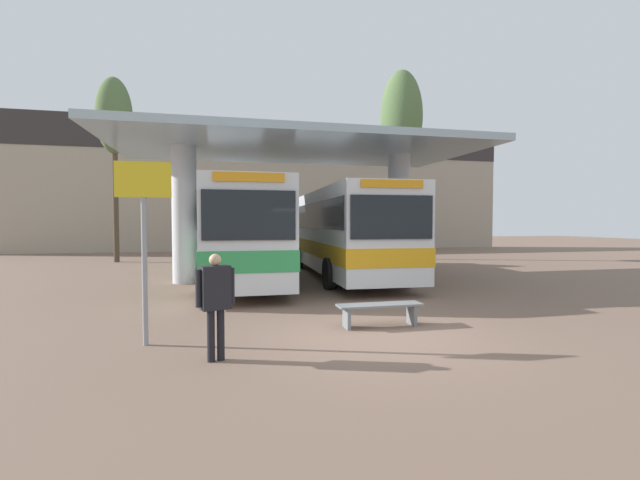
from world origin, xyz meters
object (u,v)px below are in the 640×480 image
at_px(transit_bus_left_bay, 239,229).
at_px(poplar_tree_behind_right, 402,118).
at_px(transit_bus_center_bay, 341,229).
at_px(parked_car_street, 395,238).
at_px(waiting_bench_near_pillar, 380,310).
at_px(poplar_tree_behind_left, 114,119).
at_px(pedestrian_waiting, 215,296).
at_px(info_sign_platform, 144,215).

distance_m(transit_bus_left_bay, poplar_tree_behind_right, 13.02).
xyz_separation_m(transit_bus_center_bay, parked_car_street, (7.94, 13.24, -0.84)).
bearing_deg(waiting_bench_near_pillar, transit_bus_left_bay, 106.30).
bearing_deg(transit_bus_center_bay, poplar_tree_behind_right, -127.58).
bearing_deg(poplar_tree_behind_left, transit_bus_center_bay, -39.18).
xyz_separation_m(poplar_tree_behind_left, parked_car_street, (18.02, 5.02, -6.57)).
height_order(pedestrian_waiting, poplar_tree_behind_left, poplar_tree_behind_left).
bearing_deg(info_sign_platform, pedestrian_waiting, -43.58).
relative_size(pedestrian_waiting, poplar_tree_behind_left, 0.17).
height_order(transit_bus_center_bay, poplar_tree_behind_right, poplar_tree_behind_right).
distance_m(transit_bus_left_bay, info_sign_platform, 8.91).
bearing_deg(poplar_tree_behind_right, transit_bus_left_bay, -145.53).
height_order(waiting_bench_near_pillar, parked_car_street, parked_car_street).
distance_m(pedestrian_waiting, poplar_tree_behind_right, 20.47).
bearing_deg(poplar_tree_behind_right, waiting_bench_near_pillar, -115.26).
xyz_separation_m(info_sign_platform, parked_car_street, (13.89, 21.86, -1.23)).
height_order(waiting_bench_near_pillar, poplar_tree_behind_right, poplar_tree_behind_right).
relative_size(transit_bus_left_bay, pedestrian_waiting, 7.42).
bearing_deg(parked_car_street, waiting_bench_near_pillar, -116.13).
height_order(poplar_tree_behind_left, parked_car_street, poplar_tree_behind_left).
height_order(transit_bus_left_bay, info_sign_platform, transit_bus_left_bay).
relative_size(transit_bus_left_bay, parked_car_street, 2.67).
bearing_deg(parked_car_street, poplar_tree_behind_right, -112.86).
distance_m(info_sign_platform, parked_car_street, 25.93).
height_order(transit_bus_center_bay, poplar_tree_behind_left, poplar_tree_behind_left).
bearing_deg(transit_bus_center_bay, pedestrian_waiting, 65.95).
height_order(info_sign_platform, pedestrian_waiting, info_sign_platform).
relative_size(transit_bus_left_bay, poplar_tree_behind_left, 1.24).
bearing_deg(pedestrian_waiting, info_sign_platform, 119.15).
xyz_separation_m(waiting_bench_near_pillar, parked_car_street, (9.51, 21.52, 0.64)).
bearing_deg(waiting_bench_near_pillar, info_sign_platform, -175.63).
xyz_separation_m(transit_bus_center_bay, waiting_bench_near_pillar, (-1.57, -8.28, -1.48)).
height_order(transit_bus_left_bay, poplar_tree_behind_left, poplar_tree_behind_left).
bearing_deg(info_sign_platform, waiting_bench_near_pillar, 4.37).
relative_size(waiting_bench_near_pillar, poplar_tree_behind_right, 0.16).
xyz_separation_m(transit_bus_center_bay, poplar_tree_behind_right, (5.43, 6.55, 6.21)).
bearing_deg(pedestrian_waiting, poplar_tree_behind_left, 89.20).
bearing_deg(transit_bus_left_bay, info_sign_platform, 77.38).
bearing_deg(waiting_bench_near_pillar, poplar_tree_behind_right, 64.74).
height_order(poplar_tree_behind_left, poplar_tree_behind_right, poplar_tree_behind_right).
relative_size(info_sign_platform, parked_car_street, 0.69).
relative_size(waiting_bench_near_pillar, pedestrian_waiting, 1.07).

